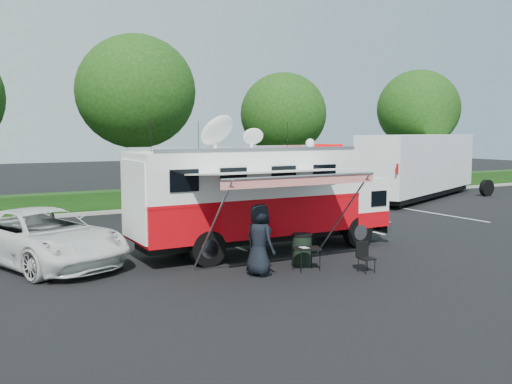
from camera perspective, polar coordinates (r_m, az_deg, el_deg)
ground_plane at (r=18.83m, az=0.76°, el=-5.90°), size 120.00×120.00×0.00m
back_border at (r=30.66m, az=-9.76°, el=8.03°), size 60.00×6.14×8.87m
stall_lines at (r=21.21m, az=-4.53°, el=-4.55°), size 24.12×5.50×0.01m
command_truck at (r=18.50m, az=0.56°, el=-0.43°), size 8.81×2.42×4.23m
awning at (r=15.87m, az=2.68°, el=1.79°), size 4.81×2.50×2.91m
white_suv at (r=18.03m, az=-20.44°, el=-6.83°), size 4.62×6.49×1.64m
person at (r=15.71m, az=0.34°, el=-8.32°), size 0.83×1.08×1.96m
folding_table at (r=16.14m, az=5.08°, el=-5.73°), size 0.92×0.80×0.66m
folding_chair at (r=16.26m, az=10.79°, el=-6.15°), size 0.46×0.48×0.84m
trash_bin at (r=16.91m, az=4.60°, el=-5.71°), size 0.61×0.61×0.91m
semi_trailer at (r=34.56m, az=16.05°, el=2.60°), size 12.06×7.22×3.72m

